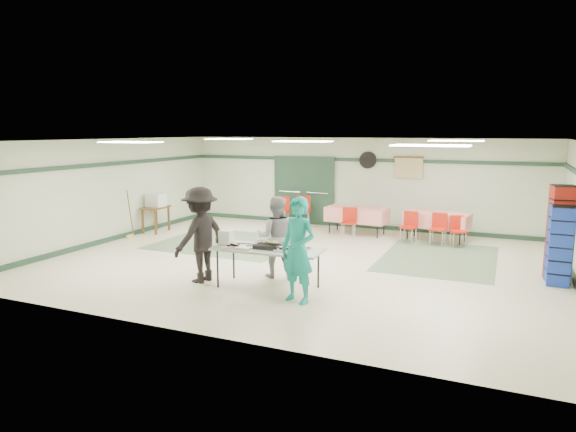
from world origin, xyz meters
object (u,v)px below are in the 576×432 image
at_px(chair_loose_b, 282,208).
at_px(crate_stack_red, 560,234).
at_px(crate_stack_blue_b, 560,244).
at_px(crate_stack_blue_a, 560,246).
at_px(broom, 130,214).
at_px(chair_a, 439,226).
at_px(chair_b, 410,224).
at_px(serving_table, 268,250).
at_px(chair_loose_a, 303,208).
at_px(volunteer_grey, 276,237).
at_px(dining_table_a, 437,220).
at_px(volunteer_dark, 200,235).
at_px(chair_c, 458,228).
at_px(volunteer_teal, 298,250).
at_px(printer_table, 156,211).
at_px(chair_d, 349,219).
at_px(office_printer, 156,200).
at_px(dining_table_b, 357,214).

relative_size(chair_loose_b, crate_stack_red, 0.49).
distance_m(chair_loose_b, crate_stack_blue_b, 8.07).
bearing_deg(crate_stack_blue_a, broom, 178.84).
xyz_separation_m(chair_a, crate_stack_blue_a, (2.55, -2.66, 0.26)).
xyz_separation_m(chair_b, chair_loose_b, (-4.04, 0.86, 0.06)).
distance_m(serving_table, broom, 5.95).
bearing_deg(crate_stack_blue_a, chair_loose_a, 151.03).
xyz_separation_m(serving_table, volunteer_grey, (-0.17, 0.73, 0.10)).
distance_m(dining_table_a, broom, 8.27).
height_order(volunteer_dark, chair_c, volunteer_dark).
bearing_deg(volunteer_grey, crate_stack_blue_a, 178.70).
relative_size(volunteer_teal, printer_table, 2.11).
relative_size(serving_table, volunteer_grey, 1.27).
relative_size(dining_table_a, crate_stack_blue_a, 1.16).
xyz_separation_m(volunteer_teal, chair_d, (-0.75, 5.51, -0.41)).
bearing_deg(broom, office_printer, 90.91).
xyz_separation_m(chair_c, printer_table, (-8.21, -1.46, 0.15)).
relative_size(chair_b, broom, 0.63).
height_order(dining_table_b, chair_loose_b, chair_loose_b).
bearing_deg(volunteer_dark, volunteer_grey, 139.17).
distance_m(dining_table_a, office_printer, 7.89).
bearing_deg(volunteer_dark, broom, -110.56).
relative_size(chair_d, broom, 0.63).
distance_m(office_printer, broom, 1.06).
bearing_deg(dining_table_b, volunteer_grey, -88.42).
bearing_deg(chair_b, chair_loose_b, 177.09).
distance_m(volunteer_teal, dining_table_a, 6.28).
height_order(chair_loose_b, crate_stack_blue_a, crate_stack_blue_a).
bearing_deg(chair_d, chair_a, -7.17).
distance_m(volunteer_teal, crate_stack_blue_b, 5.16).
relative_size(volunteer_grey, office_printer, 3.46).
height_order(volunteer_dark, broom, volunteer_dark).
distance_m(dining_table_b, printer_table, 5.79).
distance_m(dining_table_a, crate_stack_blue_a, 4.20).
height_order(serving_table, dining_table_b, dining_table_b).
relative_size(dining_table_b, chair_b, 2.14).
bearing_deg(printer_table, crate_stack_blue_a, -10.81).
xyz_separation_m(volunteer_grey, crate_stack_red, (5.17, 1.92, 0.13)).
relative_size(volunteer_dark, office_printer, 3.93).
height_order(volunteer_teal, chair_b, volunteer_teal).
distance_m(dining_table_b, office_printer, 5.79).
relative_size(dining_table_a, dining_table_b, 1.00).
distance_m(volunteer_dark, office_printer, 5.40).
xyz_separation_m(volunteer_grey, chair_a, (2.62, 4.26, -0.31)).
bearing_deg(chair_b, chair_d, -170.93).
bearing_deg(chair_loose_a, office_printer, -160.61).
bearing_deg(volunteer_teal, crate_stack_red, 53.95).
height_order(chair_d, crate_stack_blue_b, crate_stack_blue_b).
relative_size(volunteer_grey, chair_loose_a, 1.74).
relative_size(crate_stack_blue_a, office_printer, 3.23).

